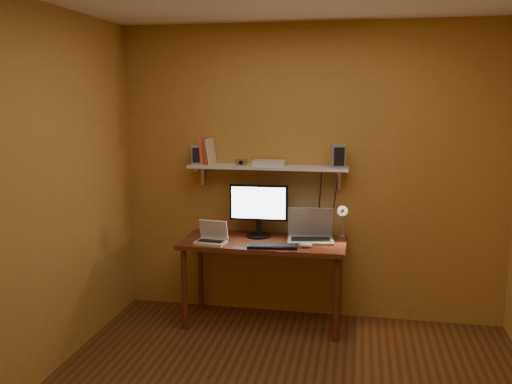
% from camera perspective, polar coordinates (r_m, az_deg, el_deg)
% --- Properties ---
extents(room, '(3.44, 3.24, 2.64)m').
position_cam_1_polar(room, '(3.25, 3.06, -1.81)').
color(room, brown).
rests_on(room, ground).
extents(desk, '(1.40, 0.60, 0.75)m').
position_cam_1_polar(desk, '(4.68, 0.81, -6.16)').
color(desk, brown).
rests_on(desk, ground).
extents(wall_shelf, '(1.40, 0.25, 0.21)m').
position_cam_1_polar(wall_shelf, '(4.73, 1.24, 2.59)').
color(wall_shelf, silver).
rests_on(wall_shelf, room).
extents(monitor, '(0.51, 0.22, 0.46)m').
position_cam_1_polar(monitor, '(4.73, 0.28, -1.67)').
color(monitor, black).
rests_on(monitor, desk).
extents(laptop, '(0.41, 0.32, 0.28)m').
position_cam_1_polar(laptop, '(4.68, 5.74, -4.20)').
color(laptop, gray).
rests_on(laptop, desk).
extents(netbook, '(0.27, 0.21, 0.19)m').
position_cam_1_polar(netbook, '(4.60, -4.64, -4.70)').
color(netbook, silver).
rests_on(netbook, desk).
extents(keyboard, '(0.42, 0.18, 0.02)m').
position_cam_1_polar(keyboard, '(4.45, 1.73, -5.72)').
color(keyboard, black).
rests_on(keyboard, desk).
extents(mouse, '(0.12, 0.09, 0.04)m').
position_cam_1_polar(mouse, '(4.47, 5.27, -5.59)').
color(mouse, silver).
rests_on(mouse, desk).
extents(desk_lamp, '(0.09, 0.23, 0.38)m').
position_cam_1_polar(desk_lamp, '(4.66, 9.10, -2.61)').
color(desk_lamp, silver).
rests_on(desk_lamp, desk).
extents(speaker_left, '(0.12, 0.12, 0.17)m').
position_cam_1_polar(speaker_left, '(4.86, -6.24, 3.94)').
color(speaker_left, gray).
rests_on(speaker_left, wall_shelf).
extents(speaker_right, '(0.13, 0.13, 0.20)m').
position_cam_1_polar(speaker_right, '(4.64, 8.62, 3.78)').
color(speaker_right, gray).
rests_on(speaker_right, wall_shelf).
extents(books, '(0.13, 0.16, 0.23)m').
position_cam_1_polar(books, '(4.86, -5.15, 4.31)').
color(books, '#F04C35').
rests_on(books, wall_shelf).
extents(shelf_camera, '(0.10, 0.05, 0.06)m').
position_cam_1_polar(shelf_camera, '(4.71, -1.57, 3.13)').
color(shelf_camera, silver).
rests_on(shelf_camera, wall_shelf).
extents(router, '(0.28, 0.19, 0.05)m').
position_cam_1_polar(router, '(4.71, 1.39, 3.05)').
color(router, silver).
rests_on(router, wall_shelf).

